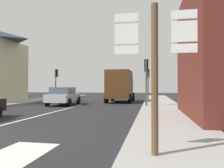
% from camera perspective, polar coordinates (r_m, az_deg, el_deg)
% --- Properties ---
extents(ground_plane, '(80.00, 80.00, 0.00)m').
position_cam_1_polar(ground_plane, '(16.33, -10.29, -6.06)').
color(ground_plane, '#232326').
extents(sidewalk_right, '(2.80, 44.00, 0.14)m').
position_cam_1_polar(sidewalk_right, '(13.31, 13.62, -6.95)').
color(sidewalk_right, '#9E9B96').
rests_on(sidewalk_right, ground).
extents(lane_centre_stripe, '(0.16, 12.00, 0.01)m').
position_cam_1_polar(lane_centre_stripe, '(12.69, -16.75, -7.54)').
color(lane_centre_stripe, silver).
rests_on(lane_centre_stripe, ground).
extents(lane_turn_arrow, '(1.20, 2.20, 0.01)m').
position_cam_1_polar(lane_turn_arrow, '(5.36, -24.74, -16.97)').
color(lane_turn_arrow, silver).
rests_on(lane_turn_arrow, ground).
extents(sedan_far, '(2.20, 4.31, 1.47)m').
position_cam_1_polar(sedan_far, '(18.35, -12.70, -3.09)').
color(sedan_far, '#B7BABF').
rests_on(sedan_far, ground).
extents(delivery_truck, '(2.49, 5.00, 3.05)m').
position_cam_1_polar(delivery_truck, '(21.16, 2.21, -0.38)').
color(delivery_truck, '#4C2D14').
rests_on(delivery_truck, ground).
extents(route_sign_post, '(1.66, 0.14, 3.20)m').
position_cam_1_polar(route_sign_post, '(4.45, 11.25, 4.42)').
color(route_sign_post, brown).
rests_on(route_sign_post, ground).
extents(traffic_light_near_right, '(0.30, 0.49, 3.53)m').
position_cam_1_polar(traffic_light_near_right, '(15.93, 9.09, 3.22)').
color(traffic_light_near_right, '#47474C').
rests_on(traffic_light_near_right, ground).
extents(traffic_light_far_left, '(0.30, 0.49, 3.59)m').
position_cam_1_polar(traffic_light_far_left, '(26.34, -14.58, 1.76)').
color(traffic_light_far_left, '#47474C').
rests_on(traffic_light_far_left, ground).
extents(traffic_light_far_right, '(0.30, 0.49, 3.45)m').
position_cam_1_polar(traffic_light_far_right, '(23.97, 9.54, 1.75)').
color(traffic_light_far_right, '#47474C').
rests_on(traffic_light_far_right, ground).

